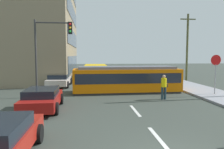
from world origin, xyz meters
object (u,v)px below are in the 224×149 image
Objects in this scene: parked_sedan_far at (59,80)px; traffic_light_mast at (50,44)px; streetcar_tram at (126,79)px; stop_sign at (216,66)px; city_bus at (95,71)px; utility_pole_mid at (187,46)px; pedestrian_crossing at (164,86)px; parked_sedan_mid at (42,98)px.

traffic_light_mast is (0.14, -5.57, 3.14)m from parked_sedan_far.
stop_sign reaches higher than streetcar_tram.
city_bus is 11.19m from utility_pole_mid.
streetcar_tram is 5.10× the size of pedestrian_crossing.
utility_pole_mid is at bearing 40.95° from streetcar_tram.
streetcar_tram reaches higher than pedestrian_crossing.
traffic_light_mast is at bearing 168.69° from pedestrian_crossing.
parked_sedan_mid is (-3.33, -13.85, -0.43)m from city_bus.
pedestrian_crossing is 4.44m from stop_sign.
utility_pole_mid is (14.03, 12.49, 3.43)m from parked_sedan_mid.
city_bus reaches higher than parked_sedan_far.
streetcar_tram is at bearing -34.08° from parked_sedan_far.
pedestrian_crossing is at bearing -42.09° from parked_sedan_far.
pedestrian_crossing is 10.62m from parked_sedan_far.
utility_pole_mid is (14.31, 3.37, 3.43)m from parked_sedan_far.
parked_sedan_mid is 9.13m from parked_sedan_far.
utility_pole_mid is (6.43, 10.49, 3.11)m from pedestrian_crossing.
traffic_light_mast is (-7.73, 1.55, 2.83)m from pedestrian_crossing.
utility_pole_mid is (10.69, -1.35, 3.00)m from city_bus.
traffic_light_mast reaches higher than stop_sign.
stop_sign is 0.53× the size of traffic_light_mast.
utility_pole_mid is at bearing -7.20° from city_bus.
parked_sedan_mid is at bearing -88.23° from parked_sedan_far.
utility_pole_mid reaches higher than parked_sedan_mid.
utility_pole_mid is at bearing 32.25° from traffic_light_mast.
city_bus is at bearing 172.80° from utility_pole_mid.
parked_sedan_mid is at bearing -137.21° from streetcar_tram.
streetcar_tram reaches higher than parked_sedan_far.
streetcar_tram is 6.51m from traffic_light_mast.
stop_sign is at bearing -20.31° from streetcar_tram.
city_bus is at bearing 52.57° from parked_sedan_far.
utility_pole_mid is at bearing 58.47° from pedestrian_crossing.
utility_pole_mid is at bearing 41.69° from parked_sedan_mid.
parked_sedan_far is at bearing 145.92° from streetcar_tram.
streetcar_tram is 3.75m from pedestrian_crossing.
parked_sedan_mid is at bearing -138.31° from utility_pole_mid.
city_bus is (-2.24, 8.69, -0.03)m from streetcar_tram.
traffic_light_mast reaches higher than parked_sedan_mid.
utility_pole_mid reaches higher than streetcar_tram.
pedestrian_crossing is at bearing -11.31° from traffic_light_mast.
city_bus is 14.25m from parked_sedan_mid.
city_bus reaches higher than parked_sedan_mid.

